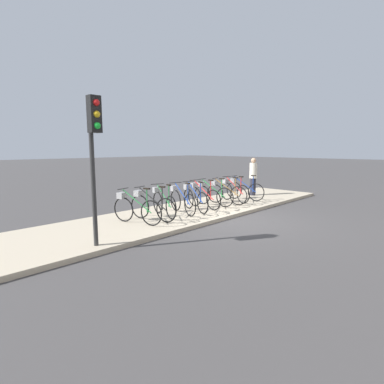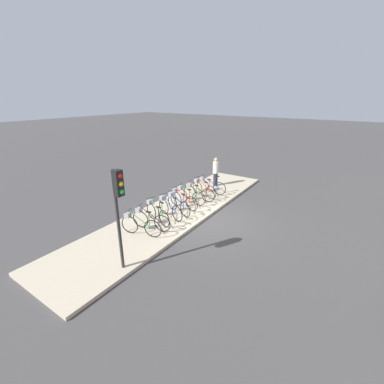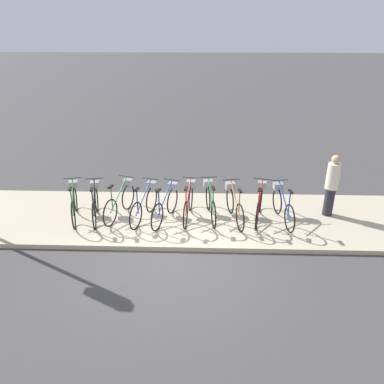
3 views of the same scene
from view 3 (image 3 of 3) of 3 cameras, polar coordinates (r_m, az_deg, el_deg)
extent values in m
plane|color=#423F3F|center=(8.95, -2.87, -9.05)|extent=(120.00, 120.00, 0.00)
cube|color=#B7A88E|center=(10.22, -2.21, -4.03)|extent=(13.36, 3.04, 0.12)
torus|color=black|center=(9.92, -17.63, -3.44)|extent=(0.22, 0.71, 0.73)
torus|color=black|center=(10.81, -17.36, -1.00)|extent=(0.22, 0.71, 0.73)
cylinder|color=#267238|center=(10.24, -17.70, -0.70)|extent=(0.30, 0.99, 0.62)
cylinder|color=#267238|center=(9.90, -17.83, -1.40)|extent=(0.04, 0.04, 0.66)
cube|color=black|center=(9.76, -18.09, 0.44)|extent=(0.12, 0.21, 0.04)
cylinder|color=#262626|center=(10.57, -17.78, 2.02)|extent=(0.45, 0.14, 0.02)
cube|color=gray|center=(10.70, -17.63, 1.12)|extent=(0.28, 0.26, 0.18)
torus|color=black|center=(9.74, -14.69, -3.59)|extent=(0.18, 0.72, 0.73)
torus|color=black|center=(10.63, -14.36, -1.06)|extent=(0.18, 0.72, 0.73)
cylinder|color=black|center=(10.06, -14.69, -0.78)|extent=(0.24, 1.00, 0.62)
cylinder|color=black|center=(9.72, -14.85, -1.50)|extent=(0.04, 0.04, 0.66)
cube|color=black|center=(9.57, -15.07, 0.37)|extent=(0.11, 0.21, 0.04)
cylinder|color=#262626|center=(10.39, -14.72, 2.01)|extent=(0.46, 0.12, 0.02)
cube|color=gray|center=(10.51, -14.58, 1.09)|extent=(0.28, 0.24, 0.18)
torus|color=black|center=(9.81, -12.34, -3.12)|extent=(0.24, 0.71, 0.73)
torus|color=black|center=(10.59, -9.71, -0.73)|extent=(0.24, 0.71, 0.73)
cylinder|color=#267238|center=(10.07, -11.11, -0.39)|extent=(0.31, 0.99, 0.62)
cylinder|color=#267238|center=(9.77, -12.12, -1.06)|extent=(0.04, 0.04, 0.66)
cube|color=black|center=(9.63, -12.31, 0.81)|extent=(0.12, 0.21, 0.04)
cylinder|color=#262626|center=(10.34, -9.95, 2.36)|extent=(0.45, 0.15, 0.02)
cube|color=gray|center=(10.46, -9.75, 1.43)|extent=(0.29, 0.26, 0.18)
torus|color=black|center=(9.54, -8.56, -3.63)|extent=(0.23, 0.71, 0.73)
torus|color=black|center=(10.35, -6.18, -1.13)|extent=(0.23, 0.71, 0.73)
cylinder|color=navy|center=(9.81, -7.41, -0.80)|extent=(0.31, 0.99, 0.62)
cylinder|color=navy|center=(9.50, -8.33, -1.51)|extent=(0.04, 0.04, 0.66)
cube|color=black|center=(9.35, -8.46, 0.40)|extent=(0.12, 0.21, 0.04)
cylinder|color=#262626|center=(10.09, -6.34, 2.02)|extent=(0.45, 0.15, 0.02)
cube|color=gray|center=(10.21, -6.17, 1.08)|extent=(0.29, 0.26, 0.18)
torus|color=black|center=(9.42, -5.33, -3.83)|extent=(0.26, 0.70, 0.73)
torus|color=black|center=(10.23, -3.01, -1.32)|extent=(0.26, 0.70, 0.73)
cylinder|color=navy|center=(9.69, -4.17, -0.98)|extent=(0.34, 0.98, 0.62)
cylinder|color=navy|center=(9.38, -5.06, -1.69)|extent=(0.04, 0.04, 0.66)
cube|color=black|center=(9.23, -5.14, 0.24)|extent=(0.13, 0.21, 0.04)
cylinder|color=#262626|center=(9.98, -3.08, 1.87)|extent=(0.45, 0.16, 0.02)
cube|color=gray|center=(10.10, -2.95, 0.92)|extent=(0.29, 0.26, 0.18)
torus|color=black|center=(9.47, -1.01, -3.56)|extent=(0.11, 0.73, 0.73)
torus|color=black|center=(10.36, -0.20, -0.95)|extent=(0.11, 0.73, 0.73)
cylinder|color=red|center=(9.78, -0.60, -0.66)|extent=(0.13, 1.02, 0.62)
cylinder|color=red|center=(9.44, -0.90, -1.41)|extent=(0.03, 0.03, 0.66)
cube|color=black|center=(9.29, -0.92, 0.52)|extent=(0.09, 0.21, 0.04)
cylinder|color=#262626|center=(10.10, -0.21, 2.21)|extent=(0.46, 0.07, 0.02)
cube|color=gray|center=(10.23, -0.17, 1.26)|extent=(0.26, 0.22, 0.18)
torus|color=black|center=(9.51, 3.31, -3.47)|extent=(0.13, 0.73, 0.73)
torus|color=black|center=(10.39, 2.46, -0.88)|extent=(0.13, 0.73, 0.73)
cylinder|color=#267238|center=(9.82, 2.90, -0.59)|extent=(0.17, 1.01, 0.62)
cylinder|color=#267238|center=(9.48, 3.23, -1.33)|extent=(0.04, 0.04, 0.66)
cube|color=black|center=(9.33, 3.28, 0.59)|extent=(0.10, 0.21, 0.04)
cylinder|color=#262626|center=(10.14, 2.52, 2.27)|extent=(0.46, 0.09, 0.02)
cube|color=gray|center=(10.27, 2.46, 1.33)|extent=(0.26, 0.23, 0.18)
torus|color=black|center=(9.43, 7.33, -3.90)|extent=(0.17, 0.72, 0.73)
torus|color=black|center=(10.29, 5.82, -1.27)|extent=(0.17, 0.72, 0.73)
cylinder|color=olive|center=(9.73, 6.62, -0.99)|extent=(0.23, 1.01, 0.62)
cylinder|color=olive|center=(9.40, 7.21, -1.75)|extent=(0.04, 0.04, 0.66)
cube|color=black|center=(9.25, 7.32, 0.18)|extent=(0.11, 0.21, 0.04)
cylinder|color=#262626|center=(10.03, 5.97, 1.90)|extent=(0.46, 0.11, 0.02)
cube|color=gray|center=(10.16, 5.85, 0.95)|extent=(0.27, 0.24, 0.18)
torus|color=black|center=(9.56, 9.89, -3.68)|extent=(0.19, 0.72, 0.73)
torus|color=black|center=(10.45, 10.42, -1.14)|extent=(0.19, 0.72, 0.73)
cylinder|color=red|center=(9.87, 10.29, -0.84)|extent=(0.25, 1.00, 0.62)
cylinder|color=red|center=(9.53, 10.11, -1.56)|extent=(0.04, 0.04, 0.66)
cube|color=black|center=(9.38, 10.26, 0.35)|extent=(0.11, 0.21, 0.04)
cylinder|color=#262626|center=(10.20, 10.68, 1.98)|extent=(0.45, 0.12, 0.02)
cube|color=gray|center=(10.32, 10.62, 1.05)|extent=(0.28, 0.25, 0.18)
torus|color=black|center=(9.63, 14.65, -3.93)|extent=(0.13, 0.73, 0.73)
torus|color=black|center=(10.46, 12.84, -1.34)|extent=(0.13, 0.73, 0.73)
cylinder|color=navy|center=(9.91, 13.88, -1.07)|extent=(0.17, 1.01, 0.62)
cylinder|color=navy|center=(9.59, 14.58, -1.82)|extent=(0.04, 0.04, 0.66)
cube|color=black|center=(9.45, 14.80, 0.07)|extent=(0.10, 0.21, 0.04)
cylinder|color=#262626|center=(10.21, 13.17, 1.78)|extent=(0.46, 0.09, 0.02)
cube|color=gray|center=(10.34, 12.98, 0.85)|extent=(0.26, 0.23, 0.18)
cylinder|color=#23232D|center=(10.76, 20.13, -1.37)|extent=(0.26, 0.26, 0.79)
cylinder|color=beige|center=(10.48, 20.72, 2.28)|extent=(0.34, 0.34, 0.70)
sphere|color=tan|center=(10.32, 21.10, 4.66)|extent=(0.23, 0.23, 0.23)
camera|label=1|loc=(8.94, -70.32, -10.30)|focal=28.00mm
camera|label=2|loc=(9.87, -77.26, 7.33)|focal=24.00mm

